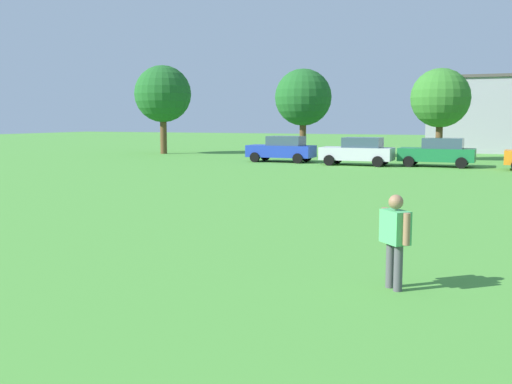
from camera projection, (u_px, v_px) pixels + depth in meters
The scene contains 9 objects.
ground_plane at pixel (396, 180), 28.20m from camera, with size 160.00×160.00×0.00m, color #4C9338.
adult_bystander at pixel (395, 233), 10.07m from camera, with size 0.57×0.58×1.58m.
parked_car_blue_0 at pixel (282, 149), 39.78m from camera, with size 4.30×2.02×1.68m.
parked_car_silver_1 at pixel (358, 151), 36.96m from camera, with size 4.30×2.02×1.68m.
parked_car_green_2 at pixel (438, 152), 35.89m from camera, with size 4.30×2.02×1.68m.
tree_far_left at pixel (163, 94), 48.69m from camera, with size 4.49×4.49×7.00m.
tree_left at pixel (303, 98), 44.23m from camera, with size 4.09×4.09×6.38m.
tree_right at pixel (440, 98), 41.00m from camera, with size 3.95×3.95×6.16m.
house_left at pixel (486, 114), 51.99m from camera, with size 9.42×7.54×6.30m.
Camera 1 is at (4.90, 1.62, 2.82)m, focal length 43.07 mm.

